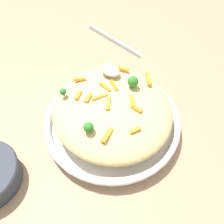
# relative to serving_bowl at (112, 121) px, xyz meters

# --- Properties ---
(ground_plane) EXTENTS (2.40, 2.40, 0.00)m
(ground_plane) POSITION_rel_serving_bowl_xyz_m (0.00, 0.00, -0.02)
(ground_plane) COLOR #9E7F60
(serving_bowl) EXTENTS (0.35, 0.35, 0.04)m
(serving_bowl) POSITION_rel_serving_bowl_xyz_m (0.00, 0.00, 0.00)
(serving_bowl) COLOR silver
(serving_bowl) RESTS_ON ground_plane
(pasta_mound) EXTENTS (0.30, 0.29, 0.07)m
(pasta_mound) POSITION_rel_serving_bowl_xyz_m (0.00, 0.00, 0.05)
(pasta_mound) COLOR #D1BA7A
(pasta_mound) RESTS_ON serving_bowl
(carrot_piece_0) EXTENTS (0.03, 0.02, 0.01)m
(carrot_piece_0) POSITION_rel_serving_bowl_xyz_m (0.09, -0.07, 0.08)
(carrot_piece_0) COLOR orange
(carrot_piece_0) RESTS_ON pasta_mound
(carrot_piece_1) EXTENTS (0.02, 0.04, 0.01)m
(carrot_piece_1) POSITION_rel_serving_bowl_xyz_m (0.03, 0.01, 0.09)
(carrot_piece_1) COLOR orange
(carrot_piece_1) RESTS_ON pasta_mound
(carrot_piece_2) EXTENTS (0.02, 0.03, 0.01)m
(carrot_piece_2) POSITION_rel_serving_bowl_xyz_m (0.05, 0.03, 0.08)
(carrot_piece_2) COLOR orange
(carrot_piece_2) RESTS_ON pasta_mound
(carrot_piece_3) EXTENTS (0.02, 0.03, 0.01)m
(carrot_piece_3) POSITION_rel_serving_bowl_xyz_m (0.11, 0.01, 0.08)
(carrot_piece_3) COLOR orange
(carrot_piece_3) RESTS_ON pasta_mound
(carrot_piece_4) EXTENTS (0.03, 0.01, 0.01)m
(carrot_piece_4) POSITION_rel_serving_bowl_xyz_m (-0.06, -0.02, 0.08)
(carrot_piece_4) COLOR orange
(carrot_piece_4) RESTS_ON pasta_mound
(carrot_piece_5) EXTENTS (0.02, 0.04, 0.01)m
(carrot_piece_5) POSITION_rel_serving_bowl_xyz_m (-0.06, 0.07, 0.08)
(carrot_piece_5) COLOR orange
(carrot_piece_5) RESTS_ON pasta_mound
(carrot_piece_6) EXTENTS (0.03, 0.03, 0.01)m
(carrot_piece_6) POSITION_rel_serving_bowl_xyz_m (0.00, 0.01, 0.09)
(carrot_piece_6) COLOR orange
(carrot_piece_6) RESTS_ON pasta_mound
(carrot_piece_7) EXTENTS (0.04, 0.01, 0.01)m
(carrot_piece_7) POSITION_rel_serving_bowl_xyz_m (0.04, -0.02, 0.09)
(carrot_piece_7) COLOR orange
(carrot_piece_7) RESTS_ON pasta_mound
(carrot_piece_8) EXTENTS (0.02, 0.03, 0.01)m
(carrot_piece_8) POSITION_rel_serving_bowl_xyz_m (-0.09, 0.02, 0.08)
(carrot_piece_8) COLOR orange
(carrot_piece_8) RESTS_ON pasta_mound
(carrot_piece_9) EXTENTS (0.04, 0.03, 0.01)m
(carrot_piece_9) POSITION_rel_serving_bowl_xyz_m (-0.01, -0.12, 0.08)
(carrot_piece_9) COLOR orange
(carrot_piece_9) RESTS_ON pasta_mound
(carrot_piece_10) EXTENTS (0.04, 0.03, 0.01)m
(carrot_piece_10) POSITION_rel_serving_bowl_xyz_m (0.06, -0.10, 0.08)
(carrot_piece_10) COLOR orange
(carrot_piece_10) RESTS_ON pasta_mound
(carrot_piece_11) EXTENTS (0.03, 0.03, 0.01)m
(carrot_piece_11) POSITION_rel_serving_bowl_xyz_m (-0.03, -0.03, 0.08)
(carrot_piece_11) COLOR orange
(carrot_piece_11) RESTS_ON pasta_mound
(carrot_piece_12) EXTENTS (0.04, 0.02, 0.01)m
(carrot_piece_12) POSITION_rel_serving_bowl_xyz_m (0.03, -0.04, 0.08)
(carrot_piece_12) COLOR orange
(carrot_piece_12) RESTS_ON pasta_mound
(carrot_piece_13) EXTENTS (0.02, 0.03, 0.01)m
(carrot_piece_13) POSITION_rel_serving_bowl_xyz_m (0.07, 0.04, 0.08)
(carrot_piece_13) COLOR orange
(carrot_piece_13) RESTS_ON pasta_mound
(broccoli_floret_0) EXTENTS (0.02, 0.02, 0.02)m
(broccoli_floret_0) POSITION_rel_serving_bowl_xyz_m (0.10, 0.07, 0.09)
(broccoli_floret_0) COLOR #296820
(broccoli_floret_0) RESTS_ON pasta_mound
(broccoli_floret_1) EXTENTS (0.02, 0.02, 0.03)m
(broccoli_floret_1) POSITION_rel_serving_bowl_xyz_m (-0.02, 0.09, 0.09)
(broccoli_floret_1) COLOR #296820
(broccoli_floret_1) RESTS_ON pasta_mound
(broccoli_floret_2) EXTENTS (0.03, 0.03, 0.03)m
(broccoli_floret_2) POSITION_rel_serving_bowl_xyz_m (0.00, -0.07, 0.10)
(broccoli_floret_2) COLOR #296820
(broccoli_floret_2) RESTS_ON pasta_mound
(serving_spoon) EXTENTS (0.13, 0.12, 0.09)m
(serving_spoon) POSITION_rel_serving_bowl_xyz_m (0.08, -0.08, 0.11)
(serving_spoon) COLOR #B7B7BC
(serving_spoon) RESTS_ON pasta_mound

